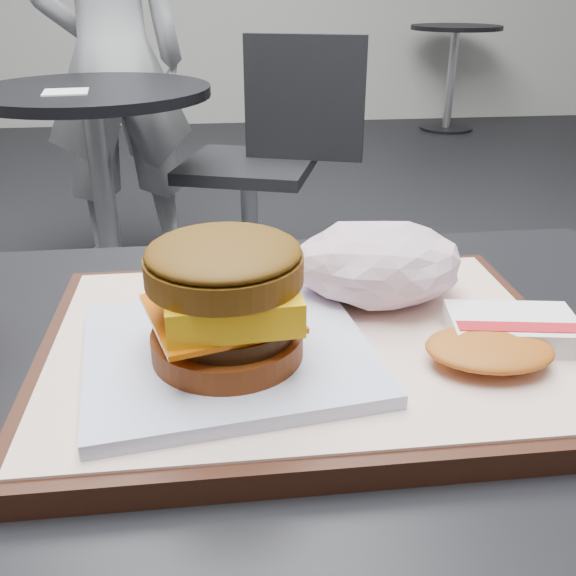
% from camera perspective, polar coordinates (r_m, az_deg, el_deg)
% --- Properties ---
extents(serving_tray, '(0.38, 0.28, 0.02)m').
position_cam_1_polar(serving_tray, '(0.47, 1.43, -5.38)').
color(serving_tray, black).
rests_on(serving_tray, customer_table).
extents(breakfast_sandwich, '(0.21, 0.19, 0.09)m').
position_cam_1_polar(breakfast_sandwich, '(0.42, -5.46, -2.20)').
color(breakfast_sandwich, white).
rests_on(breakfast_sandwich, serving_tray).
extents(hash_brown, '(0.12, 0.10, 0.02)m').
position_cam_1_polar(hash_brown, '(0.47, 18.50, -4.18)').
color(hash_brown, white).
rests_on(hash_brown, serving_tray).
extents(crumpled_wrapper, '(0.14, 0.11, 0.06)m').
position_cam_1_polar(crumpled_wrapper, '(0.52, 8.07, 2.19)').
color(crumpled_wrapper, silver).
rests_on(crumpled_wrapper, serving_tray).
extents(neighbor_table, '(0.70, 0.70, 0.75)m').
position_cam_1_polar(neighbor_table, '(2.08, -16.46, 11.31)').
color(neighbor_table, black).
rests_on(neighbor_table, ground).
extents(napkin, '(0.13, 0.13, 0.00)m').
position_cam_1_polar(napkin, '(1.96, -19.15, 16.14)').
color(napkin, white).
rests_on(napkin, neighbor_table).
extents(neighbor_chair, '(0.65, 0.53, 0.88)m').
position_cam_1_polar(neighbor_chair, '(2.22, -1.79, 12.06)').
color(neighbor_chair, '#B1B1B7').
rests_on(neighbor_chair, ground).
extents(patron, '(0.64, 0.51, 1.53)m').
position_cam_1_polar(patron, '(2.57, -15.30, 18.82)').
color(patron, silver).
rests_on(patron, ground).
extents(bg_table_far, '(0.66, 0.66, 0.75)m').
position_cam_1_polar(bg_table_far, '(5.19, 14.51, 19.60)').
color(bg_table_far, black).
rests_on(bg_table_far, ground).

